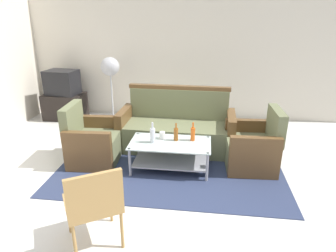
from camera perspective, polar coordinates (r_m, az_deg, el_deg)
ground_plane at (r=3.66m, az=0.16°, el=-13.47°), size 14.00×14.00×0.00m
wall_back at (r=6.11m, az=3.93°, el=14.58°), size 6.52×0.12×2.80m
rug at (r=4.34m, az=0.49°, el=-7.53°), size 3.12×2.05×0.01m
couch at (r=4.77m, az=1.66°, el=-0.69°), size 1.82×0.79×0.96m
armchair_left at (r=4.49m, az=-14.18°, el=-3.14°), size 0.73×0.79×0.85m
armchair_right at (r=4.36m, az=15.90°, el=-4.06°), size 0.73×0.79×0.85m
coffee_table at (r=4.13m, az=0.44°, el=-4.92°), size 1.10×0.60×0.40m
bottle_brown at (r=4.10m, az=1.53°, el=-1.53°), size 0.06×0.06×0.25m
bottle_clear at (r=4.03m, az=-2.96°, el=-1.72°), size 0.07×0.07×0.29m
bottle_orange at (r=4.11m, az=4.77°, el=-1.48°), size 0.06×0.06×0.26m
cup at (r=4.17m, az=-1.10°, el=-1.79°), size 0.08×0.08×0.10m
tv_stand at (r=6.50m, az=-19.05°, el=3.58°), size 0.80×0.50×0.52m
television at (r=6.38m, az=-19.57°, el=7.88°), size 0.65×0.51×0.48m
pedestal_fan at (r=6.00m, az=-10.97°, el=10.39°), size 0.36×0.36×1.27m
wicker_chair at (r=2.82m, az=-14.04°, el=-13.83°), size 0.66×0.66×0.84m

